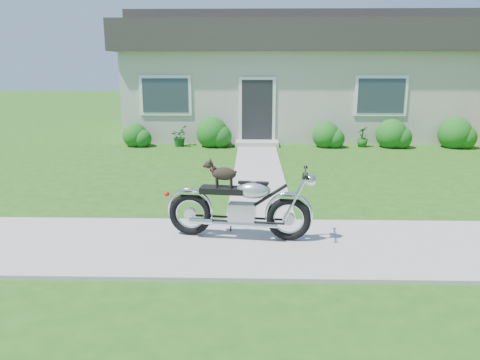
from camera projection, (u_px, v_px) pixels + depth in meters
name	position (u px, v px, depth m)	size (l,w,h in m)	color
ground	(365.00, 247.00, 6.84)	(80.00, 80.00, 0.00)	#235114
sidewalk	(365.00, 246.00, 6.83)	(24.00, 2.20, 0.04)	#9E9B93
walkway	(258.00, 170.00, 11.72)	(1.20, 8.00, 0.03)	#9E9B93
house	(295.00, 76.00, 17.95)	(12.60, 7.03, 4.50)	#BCB8A9
shrub_row	(323.00, 134.00, 14.97)	(11.17, 1.05, 1.05)	#185917
potted_plant_left	(179.00, 136.00, 15.15)	(0.58, 0.51, 0.65)	#144D1A
potted_plant_right	(363.00, 137.00, 15.01)	(0.36, 0.36, 0.65)	#1B5C19
motorcycle_with_dog	(241.00, 205.00, 6.98)	(2.22, 0.63, 1.18)	black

